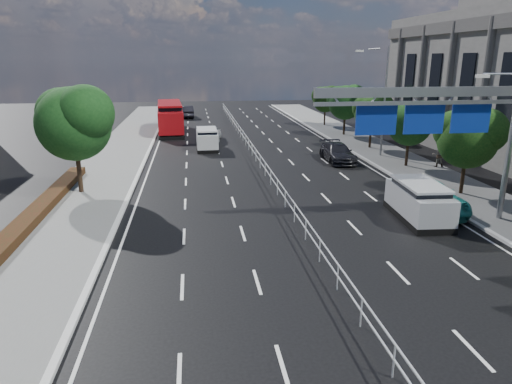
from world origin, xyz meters
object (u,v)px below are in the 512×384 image
object	(u,v)px
near_car_silver	(211,133)
near_car_dark	(187,112)
parked_car_dark	(338,153)
parked_car_teal	(430,197)
white_minivan	(207,139)
pedestrian_b	(438,155)
overhead_gantry	(441,113)
red_bus	(170,117)
silver_minivan	(419,201)

from	to	relation	value
near_car_silver	near_car_dark	xyz separation A→B (m)	(-2.64, 19.18, 0.04)
near_car_dark	parked_car_dark	world-z (taller)	near_car_dark
parked_car_teal	white_minivan	bearing A→B (deg)	124.79
parked_car_teal	pedestrian_b	xyz separation A→B (m)	(5.61, 9.32, 0.24)
white_minivan	parked_car_teal	world-z (taller)	white_minivan
overhead_gantry	pedestrian_b	distance (m)	13.86
white_minivan	near_car_silver	size ratio (longest dim) A/B	0.97
red_bus	pedestrian_b	xyz separation A→B (m)	(20.90, -20.88, -0.71)
overhead_gantry	near_car_dark	distance (m)	47.12
red_bus	near_car_dark	world-z (taller)	red_bus
overhead_gantry	parked_car_teal	size ratio (longest dim) A/B	1.81
near_car_silver	overhead_gantry	bearing A→B (deg)	117.88
overhead_gantry	near_car_dark	xyz separation A→B (m)	(-12.51, 45.18, -4.79)
overhead_gantry	white_minivan	distance (m)	24.24
near_car_silver	parked_car_dark	world-z (taller)	near_car_silver
red_bus	parked_car_teal	world-z (taller)	red_bus
near_car_silver	near_car_dark	bearing A→B (deg)	-75.09
silver_minivan	pedestrian_b	world-z (taller)	silver_minivan
parked_car_teal	parked_car_dark	size ratio (longest dim) A/B	1.12
red_bus	parked_car_teal	size ratio (longest dim) A/B	1.99
red_bus	parked_car_dark	distance (m)	22.46
near_car_silver	parked_car_dark	xyz separation A→B (m)	(9.72, -11.32, -0.04)
white_minivan	near_car_dark	world-z (taller)	white_minivan
red_bus	parked_car_teal	xyz separation A→B (m)	(15.29, -30.20, -0.95)
white_minivan	near_car_dark	size ratio (longest dim) A/B	0.89
parked_car_dark	pedestrian_b	world-z (taller)	pedestrian_b
white_minivan	parked_car_teal	size ratio (longest dim) A/B	0.78
white_minivan	red_bus	distance (m)	11.46
parked_car_dark	red_bus	bearing A→B (deg)	129.31
red_bus	parked_car_dark	world-z (taller)	red_bus
near_car_silver	parked_car_teal	size ratio (longest dim) A/B	0.80
pedestrian_b	overhead_gantry	bearing A→B (deg)	76.09
red_bus	parked_car_teal	distance (m)	33.86
parked_car_teal	pedestrian_b	bearing A→B (deg)	62.99
silver_minivan	parked_car_dark	distance (m)	13.97
overhead_gantry	white_minivan	size ratio (longest dim) A/B	2.32
near_car_dark	pedestrian_b	xyz separation A→B (m)	(19.17, -33.91, 0.21)
overhead_gantry	silver_minivan	size ratio (longest dim) A/B	2.10
parked_car_teal	silver_minivan	bearing A→B (deg)	-132.06
near_car_dark	silver_minivan	bearing A→B (deg)	101.29
near_car_silver	red_bus	bearing A→B (deg)	-47.51
overhead_gantry	pedestrian_b	xyz separation A→B (m)	(6.66, 11.27, -4.58)
silver_minivan	pedestrian_b	distance (m)	12.61
parked_car_dark	silver_minivan	bearing A→B (deg)	-89.92
near_car_silver	near_car_dark	world-z (taller)	near_car_dark
red_bus	near_car_dark	bearing A→B (deg)	79.04
near_car_dark	white_minivan	bearing A→B (deg)	90.72
red_bus	pedestrian_b	world-z (taller)	red_bus
white_minivan	parked_car_dark	bearing A→B (deg)	-33.28
near_car_silver	parked_car_dark	bearing A→B (deg)	137.73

